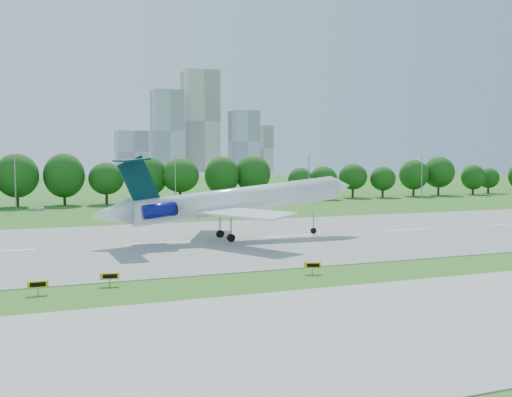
# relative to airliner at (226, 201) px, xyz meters

# --- Properties ---
(ground) EXTENTS (600.00, 600.00, 0.00)m
(ground) POSITION_rel_airliner_xyz_m (-9.54, -24.91, -5.56)
(ground) COLOR #2A651A
(ground) RESTS_ON ground
(runway) EXTENTS (400.00, 45.00, 0.08)m
(runway) POSITION_rel_airliner_xyz_m (-9.54, 0.09, -5.52)
(runway) COLOR gray
(runway) RESTS_ON ground
(taxiway) EXTENTS (400.00, 23.00, 0.08)m
(taxiway) POSITION_rel_airliner_xyz_m (-9.54, -42.91, -5.52)
(taxiway) COLOR #ADADA8
(taxiway) RESTS_ON ground
(tree_line) EXTENTS (288.40, 8.40, 10.40)m
(tree_line) POSITION_rel_airliner_xyz_m (-9.54, 67.09, 0.63)
(tree_line) COLOR #382314
(tree_line) RESTS_ON ground
(light_poles) EXTENTS (175.90, 0.25, 12.19)m
(light_poles) POSITION_rel_airliner_xyz_m (-12.04, 57.09, 0.78)
(light_poles) COLOR gray
(light_poles) RESTS_ON ground
(skyline) EXTENTS (127.00, 52.00, 80.00)m
(skyline) POSITION_rel_airliner_xyz_m (90.62, 365.70, 24.91)
(skyline) COLOR #B2B2B7
(skyline) RESTS_ON ground
(airliner) EXTENTS (38.68, 28.04, 11.85)m
(airliner) POSITION_rel_airliner_xyz_m (0.00, 0.00, 0.00)
(airliner) COLOR white
(airliner) RESTS_ON ground
(taxi_sign_left) EXTENTS (1.70, 0.25, 1.19)m
(taxi_sign_left) POSITION_rel_airliner_xyz_m (-24.57, -25.03, -4.68)
(taxi_sign_left) COLOR gray
(taxi_sign_left) RESTS_ON ground
(taxi_sign_centre) EXTENTS (1.73, 0.49, 1.21)m
(taxi_sign_centre) POSITION_rel_airliner_xyz_m (-18.53, -23.78, -4.67)
(taxi_sign_centre) COLOR gray
(taxi_sign_centre) RESTS_ON ground
(taxi_sign_right) EXTENTS (1.65, 0.75, 1.18)m
(taxi_sign_right) POSITION_rel_airliner_xyz_m (0.97, -25.40, -4.68)
(taxi_sign_right) COLOR gray
(taxi_sign_right) RESTS_ON ground
(service_vehicle_b) EXTENTS (3.41, 1.51, 1.14)m
(service_vehicle_b) POSITION_rel_airliner_xyz_m (-25.42, 57.26, -4.99)
(service_vehicle_b) COLOR white
(service_vehicle_b) RESTS_ON ground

